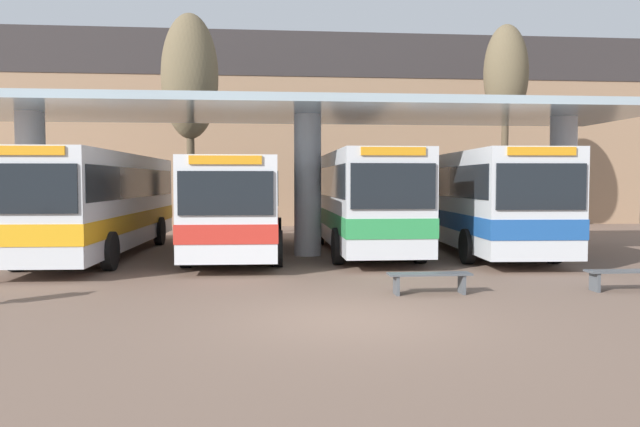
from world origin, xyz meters
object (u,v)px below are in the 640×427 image
object	(u,v)px
poplar_tree_behind_left	(506,76)
poplar_tree_behind_right	(190,78)
transit_bus_far_right_bay	(476,197)
waiting_bench_mid_platform	(429,278)
transit_bus_center_bay	(239,202)
transit_bus_left_bay	(101,199)
transit_bus_right_bay	(362,197)
waiting_bench_near_pillar	(623,276)

from	to	relation	value
poplar_tree_behind_left	poplar_tree_behind_right	size ratio (longest dim) A/B	1.01
transit_bus_far_right_bay	waiting_bench_mid_platform	distance (m)	9.09
transit_bus_center_bay	waiting_bench_mid_platform	bearing A→B (deg)	120.40
transit_bus_far_right_bay	poplar_tree_behind_left	size ratio (longest dim) A/B	1.18
transit_bus_left_bay	transit_bus_center_bay	size ratio (longest dim) A/B	1.11
transit_bus_center_bay	transit_bus_left_bay	bearing A→B (deg)	0.73
transit_bus_right_bay	transit_bus_far_right_bay	distance (m)	4.02
transit_bus_right_bay	waiting_bench_mid_platform	xyz separation A→B (m)	(0.14, -8.09, -1.53)
transit_bus_far_right_bay	poplar_tree_behind_right	xyz separation A→B (m)	(-10.48, 5.95, 4.93)
waiting_bench_mid_platform	poplar_tree_behind_left	world-z (taller)	poplar_tree_behind_left
transit_bus_far_right_bay	poplar_tree_behind_left	distance (m)	9.61
transit_bus_right_bay	poplar_tree_behind_left	world-z (taller)	poplar_tree_behind_left
transit_bus_left_bay	waiting_bench_near_pillar	size ratio (longest dim) A/B	7.14
transit_bus_left_bay	transit_bus_right_bay	world-z (taller)	transit_bus_right_bay
transit_bus_center_bay	waiting_bench_near_pillar	bearing A→B (deg)	139.52
poplar_tree_behind_right	transit_bus_far_right_bay	bearing A→B (deg)	-29.57
transit_bus_left_bay	poplar_tree_behind_right	world-z (taller)	poplar_tree_behind_right
transit_bus_far_right_bay	waiting_bench_near_pillar	world-z (taller)	transit_bus_far_right_bay
transit_bus_center_bay	poplar_tree_behind_right	bearing A→B (deg)	-68.40
transit_bus_center_bay	transit_bus_right_bay	bearing A→B (deg)	-175.71
transit_bus_right_bay	poplar_tree_behind_left	distance (m)	11.79
transit_bus_center_bay	waiting_bench_mid_platform	world-z (taller)	transit_bus_center_bay
waiting_bench_mid_platform	transit_bus_center_bay	bearing A→B (deg)	118.91
transit_bus_center_bay	poplar_tree_behind_right	world-z (taller)	poplar_tree_behind_right
transit_bus_center_bay	transit_bus_far_right_bay	distance (m)	8.23
transit_bus_far_right_bay	waiting_bench_mid_platform	xyz separation A→B (m)	(-3.88, -8.08, -1.52)
transit_bus_far_right_bay	poplar_tree_behind_right	size ratio (longest dim) A/B	1.20
transit_bus_right_bay	poplar_tree_behind_right	distance (m)	10.06
transit_bus_left_bay	waiting_bench_near_pillar	xyz separation A→B (m)	(13.24, -7.94, -1.50)
transit_bus_left_bay	transit_bus_right_bay	xyz separation A→B (m)	(8.69, 0.15, 0.03)
poplar_tree_behind_right	waiting_bench_mid_platform	bearing A→B (deg)	-64.80
transit_bus_left_bay	poplar_tree_behind_left	distance (m)	18.78
waiting_bench_mid_platform	poplar_tree_behind_left	xyz separation A→B (m)	(7.68, 15.06, 6.93)
transit_bus_far_right_bay	waiting_bench_near_pillar	size ratio (longest dim) A/B	6.87
transit_bus_left_bay	poplar_tree_behind_right	xyz separation A→B (m)	(2.23, 6.08, 4.95)
transit_bus_right_bay	poplar_tree_behind_right	xyz separation A→B (m)	(-6.46, 5.94, 4.92)
transit_bus_right_bay	waiting_bench_near_pillar	bearing A→B (deg)	119.59
waiting_bench_mid_platform	transit_bus_far_right_bay	bearing A→B (deg)	64.34
transit_bus_left_bay	transit_bus_far_right_bay	size ratio (longest dim) A/B	1.04
transit_bus_left_bay	poplar_tree_behind_right	size ratio (longest dim) A/B	1.24
waiting_bench_near_pillar	waiting_bench_mid_platform	world-z (taller)	same
transit_bus_center_bay	waiting_bench_near_pillar	world-z (taller)	transit_bus_center_bay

